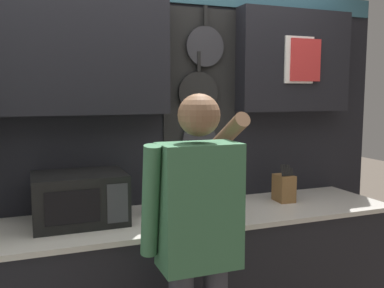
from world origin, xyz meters
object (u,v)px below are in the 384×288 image
knife_block (284,187)px  utensil_crock (156,200)px  microwave (80,198)px  person (198,232)px

knife_block → utensil_crock: bearing=179.9°
knife_block → utensil_crock: utensil_crock is taller
utensil_crock → microwave: bearing=-179.8°
utensil_crock → knife_block: bearing=-0.1°
utensil_crock → person: size_ratio=0.22×
knife_block → person: (-0.88, -0.62, -0.02)m
microwave → utensil_crock: 0.46m
microwave → utensil_crock: bearing=0.2°
knife_block → utensil_crock: 0.91m
microwave → person: bearing=-52.0°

